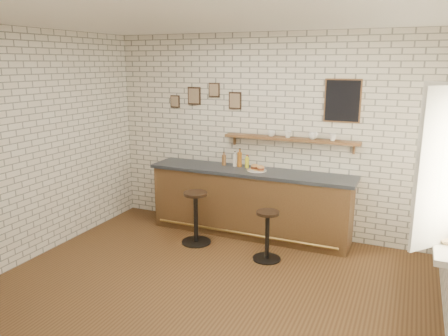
# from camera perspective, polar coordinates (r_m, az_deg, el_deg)

# --- Properties ---
(ground) EXTENTS (5.00, 5.00, 0.00)m
(ground) POSITION_cam_1_polar(r_m,az_deg,el_deg) (5.34, -1.86, -15.07)
(ground) COLOR brown
(ground) RESTS_ON ground
(bar_counter) EXTENTS (3.10, 0.65, 1.01)m
(bar_counter) POSITION_cam_1_polar(r_m,az_deg,el_deg) (6.63, 3.39, -4.48)
(bar_counter) COLOR brown
(bar_counter) RESTS_ON ground
(sandwich_plate) EXTENTS (0.28, 0.28, 0.01)m
(sandwich_plate) POSITION_cam_1_polar(r_m,az_deg,el_deg) (6.45, 4.33, -0.31)
(sandwich_plate) COLOR white
(sandwich_plate) RESTS_ON bar_counter
(ciabatta_sandwich) EXTENTS (0.26, 0.18, 0.08)m
(ciabatta_sandwich) POSITION_cam_1_polar(r_m,az_deg,el_deg) (6.43, 4.43, 0.06)
(ciabatta_sandwich) COLOR tan
(ciabatta_sandwich) RESTS_ON sandwich_plate
(potato_chips) EXTENTS (0.26, 0.19, 0.00)m
(potato_chips) POSITION_cam_1_polar(r_m,az_deg,el_deg) (6.45, 4.20, -0.24)
(potato_chips) COLOR gold
(potato_chips) RESTS_ON sandwich_plate
(bitters_bottle_brown) EXTENTS (0.07, 0.07, 0.21)m
(bitters_bottle_brown) POSITION_cam_1_polar(r_m,az_deg,el_deg) (6.76, -0.01, 1.08)
(bitters_bottle_brown) COLOR brown
(bitters_bottle_brown) RESTS_ON bar_counter
(bitters_bottle_white) EXTENTS (0.06, 0.06, 0.24)m
(bitters_bottle_white) POSITION_cam_1_polar(r_m,az_deg,el_deg) (6.69, 1.44, 1.03)
(bitters_bottle_white) COLOR white
(bitters_bottle_white) RESTS_ON bar_counter
(bitters_bottle_amber) EXTENTS (0.07, 0.07, 0.29)m
(bitters_bottle_amber) POSITION_cam_1_polar(r_m,az_deg,el_deg) (6.66, 2.04, 1.15)
(bitters_bottle_amber) COLOR #AB5F1B
(bitters_bottle_amber) RESTS_ON bar_counter
(condiment_bottle_yellow) EXTENTS (0.06, 0.06, 0.20)m
(condiment_bottle_yellow) POSITION_cam_1_polar(r_m,az_deg,el_deg) (6.63, 3.02, 0.77)
(condiment_bottle_yellow) COLOR yellow
(condiment_bottle_yellow) RESTS_ON bar_counter
(bar_stool_left) EXTENTS (0.43, 0.43, 0.77)m
(bar_stool_left) POSITION_cam_1_polar(r_m,az_deg,el_deg) (6.34, -3.70, -6.26)
(bar_stool_left) COLOR black
(bar_stool_left) RESTS_ON ground
(bar_stool_right) EXTENTS (0.39, 0.39, 0.68)m
(bar_stool_right) POSITION_cam_1_polar(r_m,az_deg,el_deg) (5.85, 5.66, -8.56)
(bar_stool_right) COLOR black
(bar_stool_right) RESTS_ON ground
(wall_shelf) EXTENTS (2.00, 0.18, 0.18)m
(wall_shelf) POSITION_cam_1_polar(r_m,az_deg,el_deg) (6.43, 8.62, 3.74)
(wall_shelf) COLOR brown
(wall_shelf) RESTS_ON ground
(shelf_cup_a) EXTENTS (0.13, 0.13, 0.09)m
(shelf_cup_a) POSITION_cam_1_polar(r_m,az_deg,el_deg) (6.50, 6.21, 4.50)
(shelf_cup_a) COLOR white
(shelf_cup_a) RESTS_ON wall_shelf
(shelf_cup_b) EXTENTS (0.14, 0.14, 0.10)m
(shelf_cup_b) POSITION_cam_1_polar(r_m,az_deg,el_deg) (6.43, 8.34, 4.38)
(shelf_cup_b) COLOR white
(shelf_cup_b) RESTS_ON wall_shelf
(shelf_cup_c) EXTENTS (0.13, 0.13, 0.10)m
(shelf_cup_c) POSITION_cam_1_polar(r_m,az_deg,el_deg) (6.34, 11.52, 4.14)
(shelf_cup_c) COLOR white
(shelf_cup_c) RESTS_ON wall_shelf
(shelf_cup_d) EXTENTS (0.14, 0.14, 0.09)m
(shelf_cup_d) POSITION_cam_1_polar(r_m,az_deg,el_deg) (6.29, 14.03, 3.90)
(shelf_cup_d) COLOR white
(shelf_cup_d) RESTS_ON wall_shelf
(back_wall_decor) EXTENTS (2.96, 0.02, 0.56)m
(back_wall_decor) POSITION_cam_1_polar(r_m,az_deg,el_deg) (6.48, 7.49, 8.92)
(back_wall_decor) COLOR black
(back_wall_decor) RESTS_ON ground
(window_sill) EXTENTS (0.20, 1.35, 0.06)m
(window_sill) POSITION_cam_1_polar(r_m,az_deg,el_deg) (4.83, 26.71, -8.05)
(window_sill) COLOR white
(window_sill) RESTS_ON ground
(casement_window) EXTENTS (0.40, 1.30, 1.56)m
(casement_window) POSITION_cam_1_polar(r_m,az_deg,el_deg) (4.63, 27.17, 0.70)
(casement_window) COLOR white
(casement_window) RESTS_ON ground
(book_lower) EXTENTS (0.16, 0.21, 0.02)m
(book_lower) POSITION_cam_1_polar(r_m,az_deg,el_deg) (4.64, 26.62, -8.40)
(book_lower) COLOR tan
(book_lower) RESTS_ON window_sill
(book_upper) EXTENTS (0.22, 0.27, 0.02)m
(book_upper) POSITION_cam_1_polar(r_m,az_deg,el_deg) (4.65, 26.63, -8.11)
(book_upper) COLOR tan
(book_upper) RESTS_ON book_lower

